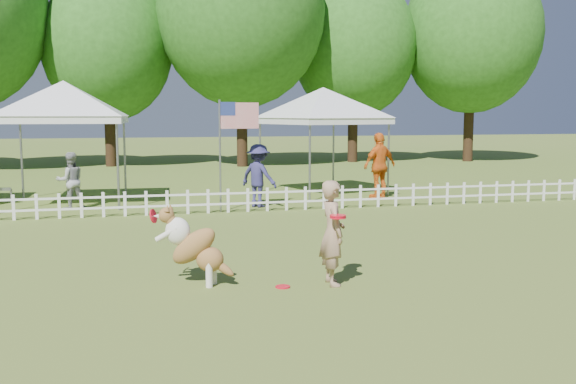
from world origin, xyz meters
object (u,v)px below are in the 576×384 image
at_px(frisbee_on_turf, 283,287).
at_px(spectator_c, 380,166).
at_px(handler, 332,233).
at_px(flag_pole, 220,156).
at_px(canopy_tent_left, 66,144).
at_px(canopy_tent_right, 323,142).
at_px(spectator_b, 259,176).
at_px(spectator_a, 70,181).
at_px(dog, 195,246).

xyz_separation_m(frisbee_on_turf, spectator_c, (4.95, 8.74, 0.95)).
distance_m(handler, flag_pole, 7.33).
distance_m(canopy_tent_left, canopy_tent_right, 7.47).
xyz_separation_m(frisbee_on_turf, spectator_b, (1.21, 7.89, 0.82)).
height_order(handler, frisbee_on_turf, handler).
distance_m(canopy_tent_left, spectator_b, 5.36).
xyz_separation_m(spectator_a, spectator_b, (4.80, -0.80, 0.09)).
xyz_separation_m(dog, canopy_tent_right, (4.87, 9.80, 1.03)).
bearing_deg(spectator_b, spectator_a, 38.52).
height_order(dog, spectator_b, spectator_b).
relative_size(handler, frisbee_on_turf, 7.13).
bearing_deg(spectator_c, canopy_tent_right, -69.69).
height_order(frisbee_on_turf, spectator_c, spectator_c).
relative_size(frisbee_on_turf, canopy_tent_right, 0.07).
bearing_deg(spectator_c, flag_pole, -2.86).
bearing_deg(spectator_a, canopy_tent_right, 175.63).
bearing_deg(frisbee_on_turf, canopy_tent_right, 70.22).
height_order(canopy_tent_right, spectator_a, canopy_tent_right).
xyz_separation_m(dog, canopy_tent_left, (-2.57, 9.28, 1.07)).
relative_size(canopy_tent_left, spectator_a, 2.22).
distance_m(frisbee_on_turf, flag_pole, 7.40).
bearing_deg(handler, canopy_tent_right, -15.45).
height_order(canopy_tent_right, spectator_b, canopy_tent_right).
distance_m(frisbee_on_turf, spectator_a, 9.43).
bearing_deg(canopy_tent_left, flag_pole, -29.42).
xyz_separation_m(frisbee_on_turf, spectator_a, (-3.59, 8.69, 0.73)).
bearing_deg(spectator_c, frisbee_on_turf, 40.72).
bearing_deg(handler, dog, 77.59).
distance_m(dog, canopy_tent_left, 9.69).
bearing_deg(spectator_c, handler, 44.49).
bearing_deg(canopy_tent_right, frisbee_on_turf, -127.61).
relative_size(dog, frisbee_on_turf, 5.34).
distance_m(handler, spectator_a, 9.71).
bearing_deg(handler, flag_pole, 5.52).
relative_size(frisbee_on_turf, spectator_a, 0.14).
bearing_deg(canopy_tent_left, spectator_c, -3.52).
distance_m(handler, dog, 1.98).
height_order(frisbee_on_turf, spectator_b, spectator_b).
bearing_deg(frisbee_on_turf, spectator_a, 112.45).
bearing_deg(flag_pole, spectator_a, 153.37).
bearing_deg(spectator_a, frisbee_on_turf, 96.00).
height_order(canopy_tent_right, flag_pole, canopy_tent_right).
relative_size(spectator_b, spectator_c, 0.87).
bearing_deg(spectator_a, spectator_c, 163.88).
distance_m(handler, frisbee_on_turf, 1.05).
distance_m(flag_pole, spectator_b, 1.38).
bearing_deg(dog, canopy_tent_right, 87.67).
bearing_deg(spectator_b, handler, 134.59).
bearing_deg(canopy_tent_right, spectator_b, -154.25).
bearing_deg(handler, spectator_a, 27.06).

